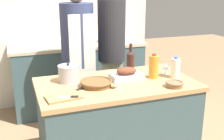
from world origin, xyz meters
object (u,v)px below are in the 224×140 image
object	(u,v)px
knife_chef	(73,92)
condiment_bottle_short	(89,39)
condiment_bottle_tall	(119,38)
juice_jug	(154,67)
stand_mixer	(107,33)
wicker_basket	(96,83)
person_cook_aproned	(78,54)
knife_paring	(69,97)
cutting_board	(63,97)
wine_glass_right	(117,79)
milk_jug	(175,68)
mixing_bowl	(174,84)
roasting_pan	(127,74)
stock_pot	(68,74)
person_cook_guest	(112,49)
wine_bottle_green	(130,60)
wine_glass_left	(166,66)

from	to	relation	value
knife_chef	condiment_bottle_short	size ratio (longest dim) A/B	1.35
condiment_bottle_tall	juice_jug	bearing A→B (deg)	-98.47
stand_mixer	condiment_bottle_tall	xyz separation A→B (m)	(0.18, -0.01, -0.07)
wicker_basket	person_cook_aproned	xyz separation A→B (m)	(0.04, 0.84, 0.05)
knife_chef	stand_mixer	world-z (taller)	stand_mixer
knife_paring	condiment_bottle_tall	world-z (taller)	condiment_bottle_tall
cutting_board	wine_glass_right	xyz separation A→B (m)	(0.46, 0.06, 0.08)
milk_jug	mixing_bowl	bearing A→B (deg)	-123.14
juice_jug	roasting_pan	bearing A→B (deg)	166.70
knife_chef	cutting_board	bearing A→B (deg)	-131.74
milk_jug	cutting_board	bearing A→B (deg)	-172.31
wicker_basket	stand_mixer	bearing A→B (deg)	67.89
stock_pot	mixing_bowl	distance (m)	0.93
knife_chef	knife_paring	bearing A→B (deg)	-112.70
roasting_pan	wicker_basket	distance (m)	0.33
condiment_bottle_short	person_cook_guest	distance (m)	0.60
wine_bottle_green	wine_glass_left	bearing A→B (deg)	-43.43
milk_jug	condiment_bottle_short	world-z (taller)	condiment_bottle_short
stock_pot	wine_glass_left	size ratio (longest dim) A/B	1.50
cutting_board	juice_jug	bearing A→B (deg)	13.57
cutting_board	knife_chef	xyz separation A→B (m)	(0.10, 0.11, -0.01)
stand_mixer	stock_pot	bearing A→B (deg)	-121.92
mixing_bowl	wicker_basket	bearing A→B (deg)	158.01
mixing_bowl	condiment_bottle_tall	xyz separation A→B (m)	(0.16, 1.70, 0.10)
wine_glass_right	condiment_bottle_tall	world-z (taller)	condiment_bottle_tall
cutting_board	condiment_bottle_tall	xyz separation A→B (m)	(1.09, 1.63, 0.12)
milk_jug	stand_mixer	xyz separation A→B (m)	(-0.16, 1.50, 0.10)
knife_chef	person_cook_aproned	size ratio (longest dim) A/B	0.13
condiment_bottle_tall	wine_bottle_green	bearing A→B (deg)	-105.78
cutting_board	milk_jug	size ratio (longest dim) A/B	1.41
roasting_pan	wine_glass_right	world-z (taller)	wine_glass_right
wine_glass_left	roasting_pan	bearing A→B (deg)	176.56
mixing_bowl	wine_glass_right	bearing A→B (deg)	164.83
wine_glass_right	condiment_bottle_short	xyz separation A→B (m)	(0.19, 1.56, 0.05)
condiment_bottle_short	knife_paring	bearing A→B (deg)	-110.33
roasting_pan	wine_glass_right	bearing A→B (deg)	-129.12
cutting_board	stand_mixer	world-z (taller)	stand_mixer
person_cook_aproned	wine_glass_left	bearing A→B (deg)	-52.78
wine_glass_left	knife_paring	world-z (taller)	wine_glass_left
condiment_bottle_tall	cutting_board	bearing A→B (deg)	-123.74
stock_pot	juice_jug	size ratio (longest dim) A/B	0.80
person_cook_aproned	knife_paring	bearing A→B (deg)	-110.58
wine_glass_right	condiment_bottle_short	distance (m)	1.58
mixing_bowl	wine_glass_right	world-z (taller)	wine_glass_right
stock_pot	person_cook_guest	world-z (taller)	person_cook_guest
stock_pot	juice_jug	bearing A→B (deg)	-11.41
knife_chef	person_cook_aproned	distance (m)	0.95
mixing_bowl	stand_mixer	distance (m)	1.72
milk_jug	knife_paring	world-z (taller)	milk_jug
condiment_bottle_tall	mixing_bowl	bearing A→B (deg)	-95.40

